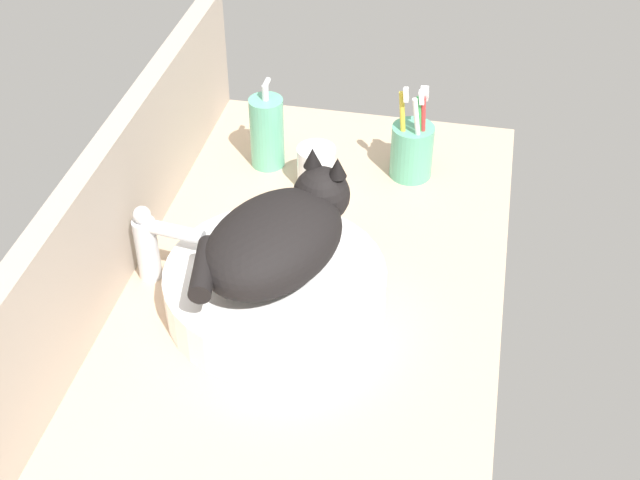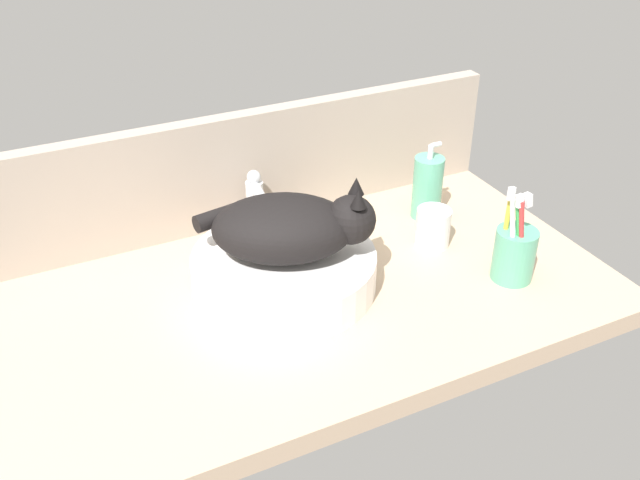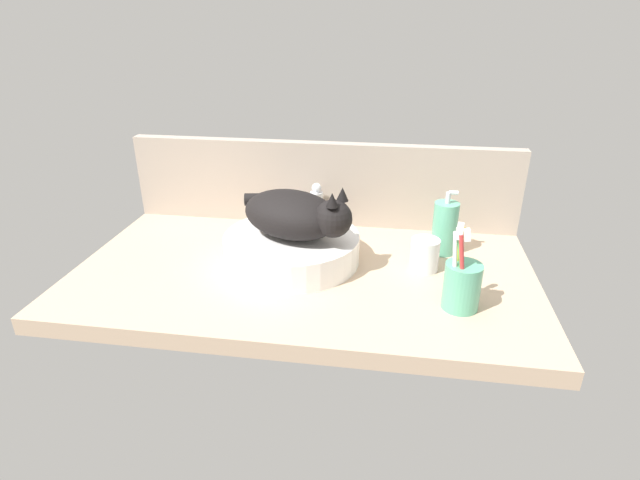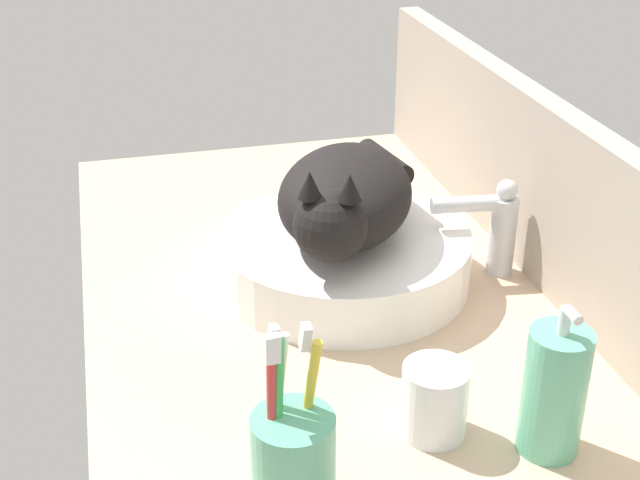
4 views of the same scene
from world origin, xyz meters
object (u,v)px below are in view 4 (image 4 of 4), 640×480
(sink_basin, at_px, (344,257))
(soap_dispenser, at_px, (554,391))
(water_glass, at_px, (434,404))
(cat, at_px, (344,198))
(faucet, at_px, (495,224))
(toothbrush_cup, at_px, (292,459))

(sink_basin, relative_size, soap_dispenser, 1.97)
(soap_dispenser, bearing_deg, water_glass, -116.60)
(sink_basin, height_order, cat, cat)
(soap_dispenser, distance_m, water_glass, 0.12)
(faucet, bearing_deg, cat, -93.90)
(faucet, distance_m, toothbrush_cup, 0.51)
(cat, distance_m, water_glass, 0.32)
(faucet, relative_size, toothbrush_cup, 0.73)
(soap_dispenser, bearing_deg, cat, -162.88)
(cat, xyz_separation_m, water_glass, (0.31, 0.01, -0.09))
(sink_basin, bearing_deg, faucet, 82.39)
(sink_basin, relative_size, water_glass, 4.24)
(toothbrush_cup, distance_m, water_glass, 0.18)
(soap_dispenser, xyz_separation_m, toothbrush_cup, (0.02, -0.27, -0.01))
(sink_basin, height_order, toothbrush_cup, toothbrush_cup)
(faucet, xyz_separation_m, soap_dispenser, (0.35, -0.09, -0.00))
(soap_dispenser, bearing_deg, faucet, 164.88)
(cat, relative_size, faucet, 2.21)
(sink_basin, bearing_deg, soap_dispenser, 15.88)
(cat, bearing_deg, sink_basin, 159.00)
(soap_dispenser, height_order, water_glass, soap_dispenser)
(soap_dispenser, relative_size, water_glass, 2.15)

